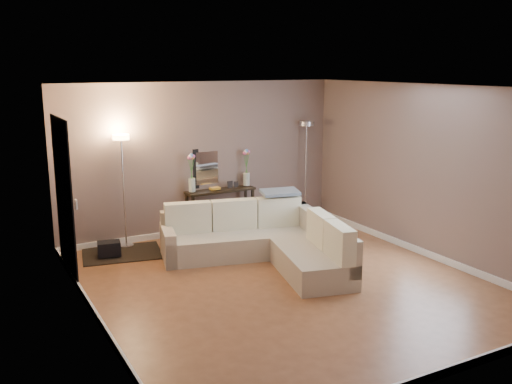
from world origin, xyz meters
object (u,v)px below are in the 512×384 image
console_table (216,208)px  floor_lamp_unlit (306,151)px  floor_lamp_lit (122,168)px  sectional_sofa (265,241)px

console_table → floor_lamp_unlit: bearing=-1.5°
console_table → floor_lamp_lit: size_ratio=0.68×
floor_lamp_lit → floor_lamp_unlit: floor_lamp_unlit is taller
sectional_sofa → floor_lamp_lit: (-1.65, 1.65, 0.98)m
sectional_sofa → floor_lamp_unlit: floor_lamp_unlit is taller
console_table → floor_lamp_lit: (-1.62, -0.05, 0.85)m
floor_lamp_unlit → console_table: bearing=178.5°
floor_lamp_lit → floor_lamp_unlit: bearing=-0.0°
console_table → floor_lamp_unlit: size_ratio=0.67×
floor_lamp_lit → floor_lamp_unlit: 3.43m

